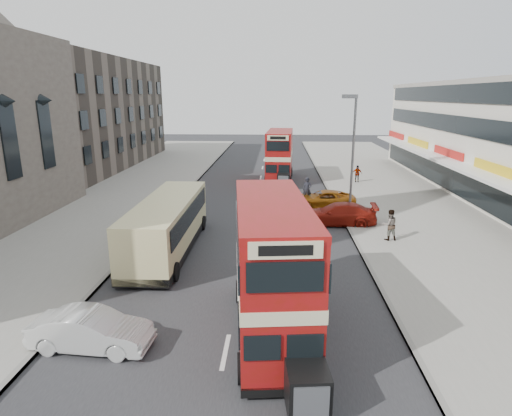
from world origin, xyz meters
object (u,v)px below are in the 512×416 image
at_px(bus_second, 280,155).
at_px(cyclist, 307,196).
at_px(car_right_a, 338,214).
at_px(pedestrian_near, 390,225).
at_px(bus_main, 272,268).
at_px(pedestrian_far, 357,174).
at_px(car_left_front, 91,330).
at_px(car_right_b, 324,199).
at_px(coach, 168,223).
at_px(street_lamp, 352,147).

height_order(bus_second, cyclist, bus_second).
relative_size(car_right_a, pedestrian_near, 2.73).
relative_size(car_right_a, cyclist, 2.26).
relative_size(bus_main, car_right_a, 1.72).
bearing_deg(car_right_a, pedestrian_far, 168.75).
bearing_deg(car_left_front, pedestrian_far, -21.83).
relative_size(bus_main, car_right_b, 1.82).
bearing_deg(car_right_a, coach, -57.60).
height_order(bus_main, car_right_a, bus_main).
distance_m(bus_main, bus_second, 27.48).
relative_size(pedestrian_far, cyclist, 0.72).
bearing_deg(car_left_front, street_lamp, -29.92).
distance_m(bus_second, car_left_front, 29.49).
bearing_deg(bus_main, street_lamp, -114.77).
bearing_deg(car_right_b, bus_main, -11.38).
xyz_separation_m(coach, pedestrian_near, (12.09, 1.98, -0.49)).
bearing_deg(pedestrian_near, bus_main, 46.91).
bearing_deg(pedestrian_far, coach, -118.75).
xyz_separation_m(car_left_front, pedestrian_near, (12.38, 10.99, 0.39)).
xyz_separation_m(bus_main, cyclist, (2.42, 17.67, -1.68)).
bearing_deg(street_lamp, car_left_front, -124.31).
bearing_deg(car_right_b, pedestrian_far, 156.40).
distance_m(coach, cyclist, 12.79).
bearing_deg(car_right_a, pedestrian_near, 40.76).
height_order(car_right_a, car_right_b, car_right_a).
bearing_deg(cyclist, bus_main, -92.31).
height_order(bus_second, coach, bus_second).
xyz_separation_m(bus_main, coach, (-5.59, 7.73, -0.87)).
relative_size(bus_main, pedestrian_near, 4.68).
height_order(street_lamp, cyclist, street_lamp).
relative_size(bus_main, cyclist, 3.88).
bearing_deg(coach, pedestrian_far, 54.07).
relative_size(bus_second, car_right_b, 1.85).
bearing_deg(pedestrian_far, cyclist, -114.62).
height_order(bus_second, car_left_front, bus_second).
xyz_separation_m(car_left_front, cyclist, (8.30, 18.94, 0.08)).
bearing_deg(car_right_a, car_left_front, -30.98).
relative_size(street_lamp, pedestrian_near, 4.54).
distance_m(car_right_b, cyclist, 1.30).
relative_size(coach, car_right_b, 2.14).
relative_size(street_lamp, cyclist, 3.76).
bearing_deg(cyclist, street_lamp, -42.82).
bearing_deg(bus_main, coach, -60.01).
xyz_separation_m(coach, car_left_front, (-0.29, -9.01, -0.89)).
bearing_deg(bus_main, pedestrian_far, -112.18).
bearing_deg(bus_second, coach, 76.21).
xyz_separation_m(bus_main, car_right_a, (4.07, 12.97, -1.70)).
bearing_deg(bus_main, car_right_b, -107.76).
distance_m(bus_second, pedestrian_near, 18.83).
relative_size(bus_main, car_left_front, 2.12).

